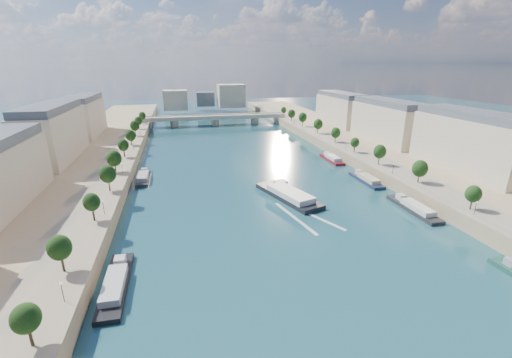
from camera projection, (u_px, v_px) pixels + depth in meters
ground at (256, 184)px, 140.67m from camera, size 700.00×700.00×0.00m
quay_left at (64, 192)px, 124.57m from camera, size 44.00×520.00×5.00m
quay_right at (410, 166)px, 155.18m from camera, size 44.00×520.00×5.00m
pave_left at (107, 182)px, 126.94m from camera, size 14.00×520.00×0.10m
pave_right at (381, 163)px, 151.17m from camera, size 14.00×520.00×0.10m
trees_left at (111, 166)px, 127.46m from camera, size 4.80×268.80×8.26m
trees_right at (367, 146)px, 158.23m from camera, size 4.80×268.80×8.26m
lamps_left at (114, 183)px, 117.79m from camera, size 0.36×200.36×4.28m
lamps_right at (367, 155)px, 153.95m from camera, size 0.36×200.36×4.28m
buildings_left at (29, 149)px, 128.40m from camera, size 16.00×226.00×23.20m
buildings_right at (422, 130)px, 164.53m from camera, size 16.00×226.00×23.20m
skyline at (210, 98)px, 339.24m from camera, size 79.00×42.00×22.00m
bridge at (215, 119)px, 271.33m from camera, size 112.00×12.00×8.15m
tour_barge at (288, 195)px, 125.07m from camera, size 18.06×32.32×4.22m
wake at (304, 217)px, 110.22m from camera, size 15.51×25.75×0.04m
moored_barges_left at (111, 303)px, 69.24m from camera, size 5.00×158.14×3.60m
moored_barges_right at (426, 216)px, 108.84m from camera, size 5.00×157.95×3.60m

